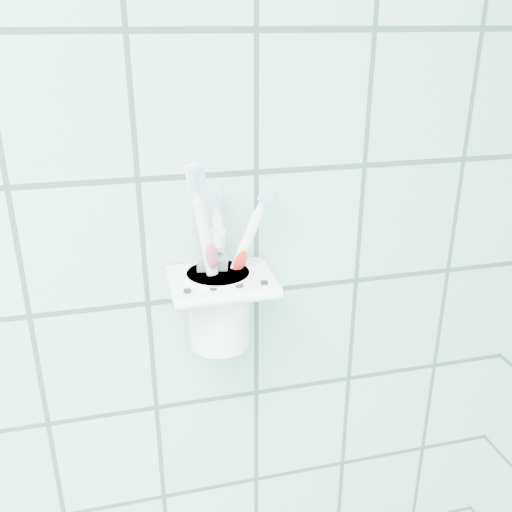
{
  "coord_description": "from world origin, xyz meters",
  "views": [
    {
      "loc": [
        0.54,
        0.55,
        1.58
      ],
      "look_at": [
        0.68,
        1.1,
        1.34
      ],
      "focal_mm": 40.0,
      "sensor_mm": 36.0,
      "label": 1
    }
  ],
  "objects_px": {
    "holder_bracket": "(221,282)",
    "cup": "(219,305)",
    "toothbrush_orange": "(205,260)",
    "toothpaste_tube": "(205,276)",
    "toothbrush_pink": "(222,250)",
    "toothbrush_blue": "(224,268)"
  },
  "relations": [
    {
      "from": "holder_bracket",
      "to": "cup",
      "type": "xyz_separation_m",
      "value": [
        -0.0,
        0.0,
        -0.03
      ]
    },
    {
      "from": "toothbrush_orange",
      "to": "holder_bracket",
      "type": "bearing_deg",
      "value": -28.95
    },
    {
      "from": "cup",
      "to": "toothpaste_tube",
      "type": "distance_m",
      "value": 0.04
    },
    {
      "from": "toothbrush_pink",
      "to": "toothbrush_orange",
      "type": "distance_m",
      "value": 0.02
    },
    {
      "from": "holder_bracket",
      "to": "toothbrush_blue",
      "type": "bearing_deg",
      "value": -11.25
    },
    {
      "from": "toothbrush_blue",
      "to": "toothbrush_pink",
      "type": "bearing_deg",
      "value": 95.99
    },
    {
      "from": "holder_bracket",
      "to": "toothbrush_orange",
      "type": "relative_size",
      "value": 0.61
    },
    {
      "from": "cup",
      "to": "toothbrush_pink",
      "type": "relative_size",
      "value": 0.43
    },
    {
      "from": "holder_bracket",
      "to": "toothbrush_blue",
      "type": "height_order",
      "value": "toothbrush_blue"
    },
    {
      "from": "cup",
      "to": "toothbrush_blue",
      "type": "xyz_separation_m",
      "value": [
        0.01,
        -0.0,
        0.05
      ]
    },
    {
      "from": "toothbrush_blue",
      "to": "toothbrush_orange",
      "type": "bearing_deg",
      "value": 158.98
    },
    {
      "from": "toothbrush_orange",
      "to": "toothpaste_tube",
      "type": "xyz_separation_m",
      "value": [
        -0.0,
        0.01,
        -0.02
      ]
    },
    {
      "from": "cup",
      "to": "toothbrush_blue",
      "type": "height_order",
      "value": "toothbrush_blue"
    },
    {
      "from": "holder_bracket",
      "to": "toothbrush_blue",
      "type": "distance_m",
      "value": 0.02
    },
    {
      "from": "toothbrush_blue",
      "to": "toothpaste_tube",
      "type": "height_order",
      "value": "toothbrush_blue"
    },
    {
      "from": "toothbrush_pink",
      "to": "toothpaste_tube",
      "type": "bearing_deg",
      "value": 141.23
    },
    {
      "from": "holder_bracket",
      "to": "toothbrush_pink",
      "type": "relative_size",
      "value": 0.54
    },
    {
      "from": "holder_bracket",
      "to": "toothpaste_tube",
      "type": "bearing_deg",
      "value": 140.67
    },
    {
      "from": "holder_bracket",
      "to": "cup",
      "type": "relative_size",
      "value": 1.27
    },
    {
      "from": "holder_bracket",
      "to": "toothbrush_blue",
      "type": "xyz_separation_m",
      "value": [
        0.0,
        -0.0,
        0.02
      ]
    },
    {
      "from": "toothbrush_orange",
      "to": "toothpaste_tube",
      "type": "relative_size",
      "value": 1.43
    },
    {
      "from": "cup",
      "to": "toothbrush_pink",
      "type": "bearing_deg",
      "value": 36.44
    }
  ]
}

